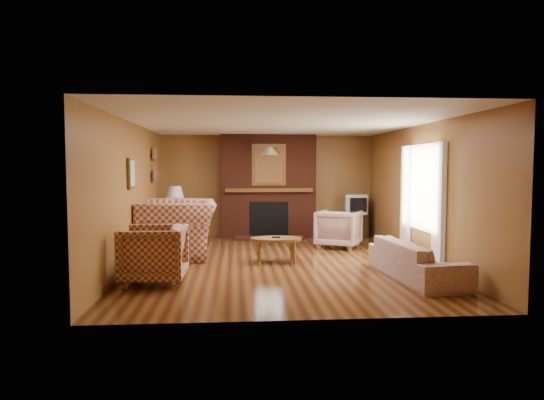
{
  "coord_description": "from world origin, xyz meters",
  "views": [
    {
      "loc": [
        -0.78,
        -8.36,
        1.67
      ],
      "look_at": [
        -0.09,
        0.6,
        1.04
      ],
      "focal_mm": 32.0,
      "sensor_mm": 36.0,
      "label": 1
    }
  ],
  "objects": [
    {
      "name": "wall_left",
      "position": [
        -2.5,
        0.0,
        1.2
      ],
      "size": [
        0.0,
        6.5,
        6.5
      ],
      "primitive_type": "plane",
      "rotation": [
        1.57,
        0.0,
        1.57
      ],
      "color": "#985D2E",
      "rests_on": "floor"
    },
    {
      "name": "ceiling",
      "position": [
        0.0,
        0.0,
        2.4
      ],
      "size": [
        6.5,
        6.5,
        0.0
      ],
      "primitive_type": "plane",
      "rotation": [
        3.14,
        0.0,
        0.0
      ],
      "color": "silver",
      "rests_on": "wall_back"
    },
    {
      "name": "tv_stand",
      "position": [
        2.05,
        2.8,
        0.27
      ],
      "size": [
        0.52,
        0.47,
        0.55
      ],
      "primitive_type": "cube",
      "rotation": [
        0.0,
        0.0,
        0.03
      ],
      "color": "black",
      "rests_on": "floor"
    },
    {
      "name": "side_table",
      "position": [
        -2.1,
        2.45,
        0.29
      ],
      "size": [
        0.48,
        0.48,
        0.58
      ],
      "primitive_type": "cube",
      "rotation": [
        0.0,
        0.0,
        -0.09
      ],
      "color": "brown",
      "rests_on": "floor"
    },
    {
      "name": "coffee_table",
      "position": [
        -0.07,
        -0.08,
        0.38
      ],
      "size": [
        0.88,
        0.55,
        0.45
      ],
      "color": "brown",
      "rests_on": "floor"
    },
    {
      "name": "bookshelf",
      "position": [
        -2.44,
        1.9,
        1.67
      ],
      "size": [
        0.09,
        0.55,
        0.71
      ],
      "color": "brown",
      "rests_on": "wall_left"
    },
    {
      "name": "wall_back",
      "position": [
        0.0,
        3.25,
        1.2
      ],
      "size": [
        6.5,
        0.0,
        6.5
      ],
      "primitive_type": "plane",
      "rotation": [
        1.57,
        0.0,
        0.0
      ],
      "color": "#985D2E",
      "rests_on": "floor"
    },
    {
      "name": "botanical_print",
      "position": [
        -2.47,
        -0.3,
        1.55
      ],
      "size": [
        0.05,
        0.4,
        0.5
      ],
      "color": "brown",
      "rests_on": "wall_left"
    },
    {
      "name": "window_right",
      "position": [
        2.45,
        -0.2,
        1.13
      ],
      "size": [
        0.1,
        1.85,
        2.0
      ],
      "color": "beige",
      "rests_on": "wall_right"
    },
    {
      "name": "wall_right",
      "position": [
        2.5,
        0.0,
        1.2
      ],
      "size": [
        0.0,
        6.5,
        6.5
      ],
      "primitive_type": "plane",
      "rotation": [
        1.57,
        0.0,
        -1.57
      ],
      "color": "#985D2E",
      "rests_on": "floor"
    },
    {
      "name": "plaid_loveseat",
      "position": [
        -1.85,
        0.65,
        0.52
      ],
      "size": [
        1.53,
        1.71,
        1.04
      ],
      "primitive_type": "imported",
      "rotation": [
        0.0,
        0.0,
        -1.48
      ],
      "color": "maroon",
      "rests_on": "floor"
    },
    {
      "name": "floor",
      "position": [
        0.0,
        0.0,
        0.0
      ],
      "size": [
        6.5,
        6.5,
        0.0
      ],
      "primitive_type": "plane",
      "color": "#431C0E",
      "rests_on": "ground"
    },
    {
      "name": "floral_armchair",
      "position": [
        1.35,
        1.4,
        0.38
      ],
      "size": [
        1.11,
        1.12,
        0.77
      ],
      "primitive_type": "imported",
      "rotation": [
        0.0,
        0.0,
        2.66
      ],
      "color": "#B9B18F",
      "rests_on": "floor"
    },
    {
      "name": "table_lamp",
      "position": [
        -2.1,
        2.45,
        0.94
      ],
      "size": [
        0.39,
        0.39,
        0.64
      ],
      "color": "white",
      "rests_on": "side_table"
    },
    {
      "name": "pendant_light",
      "position": [
        0.0,
        2.3,
        2.0
      ],
      "size": [
        0.36,
        0.36,
        0.48
      ],
      "color": "black",
      "rests_on": "ceiling"
    },
    {
      "name": "floral_sofa",
      "position": [
        1.9,
        -1.47,
        0.28
      ],
      "size": [
        0.94,
        2.0,
        0.56
      ],
      "primitive_type": "imported",
      "rotation": [
        0.0,
        0.0,
        1.67
      ],
      "color": "#B9B18F",
      "rests_on": "floor"
    },
    {
      "name": "crt_tv",
      "position": [
        2.05,
        2.79,
        0.78
      ],
      "size": [
        0.57,
        0.57,
        0.46
      ],
      "color": "#A9ACB1",
      "rests_on": "tv_stand"
    },
    {
      "name": "plaid_armchair",
      "position": [
        -1.95,
        -1.38,
        0.41
      ],
      "size": [
        0.93,
        0.9,
        0.82
      ],
      "primitive_type": "imported",
      "rotation": [
        0.0,
        0.0,
        -1.59
      ],
      "color": "maroon",
      "rests_on": "floor"
    },
    {
      "name": "wall_front",
      "position": [
        0.0,
        -3.25,
        1.2
      ],
      "size": [
        6.5,
        0.0,
        6.5
      ],
      "primitive_type": "plane",
      "rotation": [
        -1.57,
        0.0,
        0.0
      ],
      "color": "#985D2E",
      "rests_on": "floor"
    },
    {
      "name": "fireplace",
      "position": [
        0.0,
        2.98,
        1.18
      ],
      "size": [
        2.2,
        0.82,
        2.4
      ],
      "color": "#4A1B10",
      "rests_on": "floor"
    }
  ]
}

